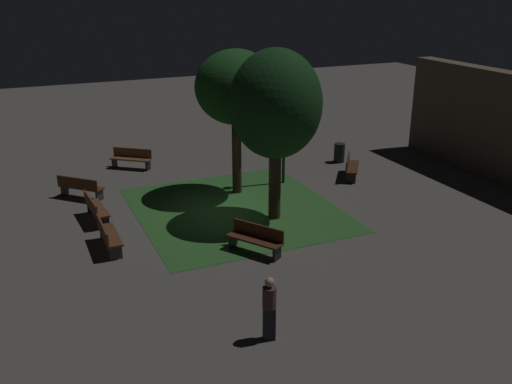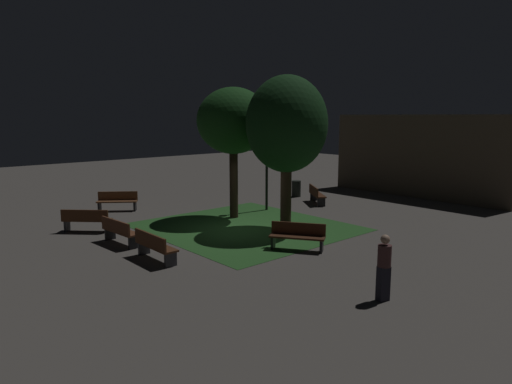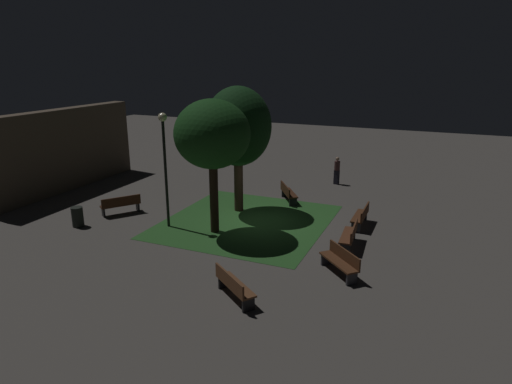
{
  "view_description": "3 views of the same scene",
  "coord_description": "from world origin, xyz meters",
  "px_view_note": "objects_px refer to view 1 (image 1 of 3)",
  "views": [
    {
      "loc": [
        17.55,
        -6.55,
        7.84
      ],
      "look_at": [
        0.82,
        0.84,
        0.97
      ],
      "focal_mm": 39.77,
      "sensor_mm": 36.0,
      "label": 1
    },
    {
      "loc": [
        13.16,
        -10.83,
        4.34
      ],
      "look_at": [
        0.39,
        0.48,
        1.48
      ],
      "focal_mm": 31.98,
      "sensor_mm": 36.0,
      "label": 2
    },
    {
      "loc": [
        -17.41,
        -7.28,
        7.02
      ],
      "look_at": [
        0.87,
        0.49,
        1.07
      ],
      "focal_mm": 31.5,
      "sensor_mm": 36.0,
      "label": 3
    }
  ],
  "objects_px": {
    "bench_path_side": "(80,187)",
    "bench_front_left": "(131,158)",
    "bench_back_row": "(256,238)",
    "lamp_post_plaza_east": "(285,104)",
    "bench_near_trees": "(351,166)",
    "tree_back_right": "(276,105)",
    "trash_bin": "(339,153)",
    "pedestrian": "(269,307)",
    "bench_by_lamp": "(107,235)",
    "bench_corner": "(95,208)",
    "tree_near_wall": "(236,88)"
  },
  "relations": [
    {
      "from": "bench_corner",
      "to": "bench_path_side",
      "type": "xyz_separation_m",
      "value": [
        -2.42,
        -0.18,
        0.0
      ]
    },
    {
      "from": "bench_by_lamp",
      "to": "tree_near_wall",
      "type": "xyz_separation_m",
      "value": [
        -3.06,
        5.54,
        3.61
      ]
    },
    {
      "from": "bench_back_row",
      "to": "lamp_post_plaza_east",
      "type": "xyz_separation_m",
      "value": [
        -5.36,
        3.59,
        2.81
      ]
    },
    {
      "from": "tree_near_wall",
      "to": "bench_back_row",
      "type": "bearing_deg",
      "value": -15.86
    },
    {
      "from": "bench_by_lamp",
      "to": "bench_front_left",
      "type": "distance_m",
      "value": 8.11
    },
    {
      "from": "bench_corner",
      "to": "tree_near_wall",
      "type": "distance_m",
      "value": 6.65
    },
    {
      "from": "bench_back_row",
      "to": "bench_front_left",
      "type": "distance_m",
      "value": 9.95
    },
    {
      "from": "bench_front_left",
      "to": "bench_by_lamp",
      "type": "bearing_deg",
      "value": -17.3
    },
    {
      "from": "bench_near_trees",
      "to": "bench_back_row",
      "type": "relative_size",
      "value": 0.98
    },
    {
      "from": "trash_bin",
      "to": "bench_near_trees",
      "type": "bearing_deg",
      "value": -18.86
    },
    {
      "from": "bench_path_side",
      "to": "bench_by_lamp",
      "type": "bearing_deg",
      "value": 2.16
    },
    {
      "from": "bench_back_row",
      "to": "bench_path_side",
      "type": "xyz_separation_m",
      "value": [
        -6.87,
        -4.27,
        0.0
      ]
    },
    {
      "from": "bench_front_left",
      "to": "pedestrian",
      "type": "height_order",
      "value": "pedestrian"
    },
    {
      "from": "bench_by_lamp",
      "to": "bench_front_left",
      "type": "height_order",
      "value": "same"
    },
    {
      "from": "bench_by_lamp",
      "to": "bench_path_side",
      "type": "height_order",
      "value": "same"
    },
    {
      "from": "bench_front_left",
      "to": "pedestrian",
      "type": "xyz_separation_m",
      "value": [
        14.02,
        0.16,
        0.37
      ]
    },
    {
      "from": "bench_by_lamp",
      "to": "bench_path_side",
      "type": "relative_size",
      "value": 1.12
    },
    {
      "from": "trash_bin",
      "to": "tree_back_right",
      "type": "bearing_deg",
      "value": -49.81
    },
    {
      "from": "trash_bin",
      "to": "lamp_post_plaza_east",
      "type": "bearing_deg",
      "value": -67.06
    },
    {
      "from": "bench_near_trees",
      "to": "bench_path_side",
      "type": "height_order",
      "value": "same"
    },
    {
      "from": "bench_near_trees",
      "to": "tree_back_right",
      "type": "bearing_deg",
      "value": -61.26
    },
    {
      "from": "bench_corner",
      "to": "bench_near_trees",
      "type": "height_order",
      "value": "same"
    },
    {
      "from": "bench_by_lamp",
      "to": "bench_near_trees",
      "type": "xyz_separation_m",
      "value": [
        -2.81,
        10.61,
        0.0
      ]
    },
    {
      "from": "bench_corner",
      "to": "tree_near_wall",
      "type": "height_order",
      "value": "tree_near_wall"
    },
    {
      "from": "tree_near_wall",
      "to": "bench_corner",
      "type": "bearing_deg",
      "value": -83.12
    },
    {
      "from": "bench_path_side",
      "to": "lamp_post_plaza_east",
      "type": "height_order",
      "value": "lamp_post_plaza_east"
    },
    {
      "from": "bench_near_trees",
      "to": "trash_bin",
      "type": "height_order",
      "value": "bench_near_trees"
    },
    {
      "from": "tree_near_wall",
      "to": "trash_bin",
      "type": "bearing_deg",
      "value": 107.08
    },
    {
      "from": "bench_back_row",
      "to": "tree_near_wall",
      "type": "height_order",
      "value": "tree_near_wall"
    },
    {
      "from": "bench_back_row",
      "to": "lamp_post_plaza_east",
      "type": "height_order",
      "value": "lamp_post_plaza_east"
    },
    {
      "from": "bench_path_side",
      "to": "bench_front_left",
      "type": "distance_m",
      "value": 3.92
    },
    {
      "from": "bench_corner",
      "to": "bench_back_row",
      "type": "distance_m",
      "value": 6.04
    },
    {
      "from": "bench_by_lamp",
      "to": "bench_front_left",
      "type": "xyz_separation_m",
      "value": [
        -7.74,
        2.41,
        0.0
      ]
    },
    {
      "from": "bench_by_lamp",
      "to": "tree_back_right",
      "type": "distance_m",
      "value": 6.77
    },
    {
      "from": "lamp_post_plaza_east",
      "to": "trash_bin",
      "type": "bearing_deg",
      "value": 112.94
    },
    {
      "from": "bench_corner",
      "to": "bench_near_trees",
      "type": "distance_m",
      "value": 10.62
    },
    {
      "from": "bench_corner",
      "to": "bench_front_left",
      "type": "relative_size",
      "value": 1.06
    },
    {
      "from": "lamp_post_plaza_east",
      "to": "bench_corner",
      "type": "bearing_deg",
      "value": -83.28
    },
    {
      "from": "bench_back_row",
      "to": "tree_back_right",
      "type": "distance_m",
      "value": 4.49
    },
    {
      "from": "bench_near_trees",
      "to": "tree_near_wall",
      "type": "xyz_separation_m",
      "value": [
        -0.24,
        -5.07,
        3.61
      ]
    },
    {
      "from": "tree_back_right",
      "to": "bench_near_trees",
      "type": "bearing_deg",
      "value": 118.74
    },
    {
      "from": "bench_back_row",
      "to": "trash_bin",
      "type": "bearing_deg",
      "value": 133.68
    },
    {
      "from": "bench_back_row",
      "to": "trash_bin",
      "type": "xyz_separation_m",
      "value": [
        -6.89,
        7.21,
        -0.04
      ]
    },
    {
      "from": "tree_back_right",
      "to": "bench_by_lamp",
      "type": "bearing_deg",
      "value": -88.35
    },
    {
      "from": "bench_back_row",
      "to": "bench_path_side",
      "type": "height_order",
      "value": "same"
    },
    {
      "from": "bench_near_trees",
      "to": "bench_path_side",
      "type": "distance_m",
      "value": 10.98
    },
    {
      "from": "bench_by_lamp",
      "to": "pedestrian",
      "type": "relative_size",
      "value": 1.12
    },
    {
      "from": "bench_near_trees",
      "to": "pedestrian",
      "type": "distance_m",
      "value": 12.14
    },
    {
      "from": "tree_back_right",
      "to": "pedestrian",
      "type": "xyz_separation_m",
      "value": [
        6.44,
        -3.22,
        -3.14
      ]
    },
    {
      "from": "bench_back_row",
      "to": "pedestrian",
      "type": "bearing_deg",
      "value": -19.86
    }
  ]
}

